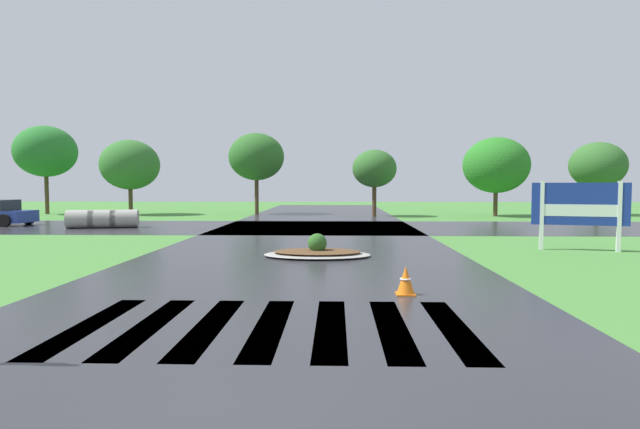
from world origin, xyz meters
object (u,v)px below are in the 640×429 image
at_px(estate_billboard, 580,207).
at_px(drainage_pipe_stack, 103,219).
at_px(median_island, 317,252).
at_px(traffic_cone, 406,281).

bearing_deg(estate_billboard, drainage_pipe_stack, -8.73).
distance_m(median_island, drainage_pipe_stack, 14.57).
height_order(median_island, traffic_cone, median_island).
bearing_deg(traffic_cone, median_island, 109.60).
height_order(estate_billboard, traffic_cone, estate_billboard).
relative_size(drainage_pipe_stack, traffic_cone, 6.09).
bearing_deg(median_island, traffic_cone, -70.40).
xyz_separation_m(median_island, drainage_pipe_stack, (-10.75, 9.83, 0.31)).
distance_m(estate_billboard, drainage_pipe_stack, 20.73).
bearing_deg(drainage_pipe_stack, estate_billboard, -23.26).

